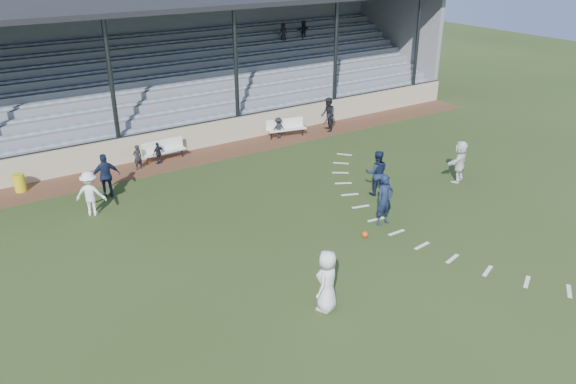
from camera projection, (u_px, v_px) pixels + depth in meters
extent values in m
plane|color=#293A17|center=(331.00, 256.00, 17.96)|extent=(90.00, 90.00, 0.00)
cube|color=#533021|center=(194.00, 158.00, 25.96)|extent=(34.00, 2.00, 0.02)
cube|color=#B6A98C|center=(183.00, 139.00, 26.52)|extent=(34.00, 0.18, 1.20)
cube|color=white|center=(165.00, 152.00, 25.39)|extent=(2.02, 0.51, 0.06)
cube|color=white|center=(162.00, 145.00, 25.46)|extent=(2.00, 0.17, 0.54)
cylinder|color=#2B2E32|center=(147.00, 161.00, 25.03)|extent=(0.06, 0.06, 0.40)
cylinder|color=#2B2E32|center=(182.00, 153.00, 25.95)|extent=(0.06, 0.06, 0.40)
cube|color=white|center=(287.00, 129.00, 28.37)|extent=(2.04, 0.80, 0.06)
cube|color=white|center=(285.00, 124.00, 28.43)|extent=(1.97, 0.47, 0.54)
cylinder|color=#2B2E32|center=(271.00, 136.00, 28.18)|extent=(0.06, 0.06, 0.40)
cylinder|color=#2B2E32|center=(302.00, 132.00, 28.74)|extent=(0.06, 0.06, 0.40)
cylinder|color=gold|center=(20.00, 183.00, 22.36)|extent=(0.45, 0.45, 0.72)
sphere|color=#DD440D|center=(365.00, 234.00, 19.04)|extent=(0.22, 0.22, 0.22)
imported|color=white|center=(327.00, 281.00, 15.05)|extent=(1.05, 0.96, 1.80)
imported|color=#151E3B|center=(385.00, 200.00, 19.61)|extent=(0.68, 0.45, 1.87)
imported|color=#151E3B|center=(377.00, 173.00, 21.92)|extent=(1.12, 1.05, 1.83)
imported|color=white|center=(90.00, 194.00, 20.30)|extent=(1.26, 1.13, 1.69)
imported|color=#151E3B|center=(106.00, 176.00, 21.68)|extent=(1.09, 0.54, 1.79)
imported|color=white|center=(460.00, 161.00, 23.14)|extent=(1.71, 1.07, 1.76)
imported|color=black|center=(328.00, 115.00, 29.15)|extent=(0.97, 1.06, 1.76)
imported|color=black|center=(138.00, 157.00, 24.41)|extent=(0.45, 0.35, 1.12)
imported|color=black|center=(158.00, 153.00, 25.04)|extent=(0.63, 0.41, 1.00)
imported|color=black|center=(278.00, 128.00, 28.24)|extent=(0.75, 0.50, 1.08)
cube|color=gray|center=(179.00, 136.00, 26.94)|extent=(34.00, 0.80, 1.20)
cube|color=#8595A0|center=(177.00, 123.00, 26.74)|extent=(33.00, 0.28, 0.10)
cube|color=gray|center=(172.00, 128.00, 27.46)|extent=(34.00, 0.80, 1.60)
cube|color=#8595A0|center=(170.00, 111.00, 27.19)|extent=(33.00, 0.28, 0.10)
cube|color=gray|center=(165.00, 120.00, 27.99)|extent=(34.00, 0.80, 2.00)
cube|color=#8595A0|center=(163.00, 99.00, 27.63)|extent=(33.00, 0.28, 0.10)
cube|color=gray|center=(159.00, 112.00, 28.52)|extent=(34.00, 0.80, 2.40)
cube|color=#8595A0|center=(156.00, 88.00, 28.08)|extent=(33.00, 0.28, 0.10)
cube|color=gray|center=(153.00, 105.00, 29.04)|extent=(34.00, 0.80, 2.80)
cube|color=#8595A0|center=(150.00, 77.00, 28.52)|extent=(33.00, 0.28, 0.10)
cube|color=gray|center=(147.00, 98.00, 29.57)|extent=(34.00, 0.80, 3.20)
cube|color=#8595A0|center=(143.00, 66.00, 28.97)|extent=(33.00, 0.28, 0.10)
cube|color=gray|center=(142.00, 91.00, 30.10)|extent=(34.00, 0.80, 3.60)
cube|color=#8595A0|center=(137.00, 56.00, 29.41)|extent=(33.00, 0.28, 0.10)
cube|color=gray|center=(136.00, 84.00, 30.63)|extent=(34.00, 0.80, 4.00)
cube|color=#8595A0|center=(131.00, 46.00, 29.85)|extent=(33.00, 0.28, 0.10)
cube|color=gray|center=(131.00, 78.00, 31.15)|extent=(34.00, 0.80, 4.40)
cube|color=#8595A0|center=(125.00, 36.00, 30.30)|extent=(33.00, 0.28, 0.10)
cube|color=gray|center=(125.00, 58.00, 31.20)|extent=(34.00, 0.40, 6.40)
cube|color=gray|center=(394.00, 39.00, 36.84)|extent=(0.30, 7.80, 6.40)
cube|color=black|center=(143.00, 2.00, 26.86)|extent=(34.60, 9.00, 0.22)
cylinder|color=#2B2E32|center=(113.00, 92.00, 24.00)|extent=(0.20, 0.20, 6.50)
cylinder|color=#2B2E32|center=(236.00, 75.00, 26.99)|extent=(0.20, 0.20, 6.50)
cylinder|color=#2B2E32|center=(335.00, 62.00, 29.98)|extent=(0.20, 0.20, 6.50)
cylinder|color=#2B2E32|center=(416.00, 50.00, 32.96)|extent=(0.20, 0.20, 6.50)
cylinder|color=#2B2E32|center=(182.00, 126.00, 26.25)|extent=(34.00, 0.05, 0.05)
imported|color=black|center=(283.00, 32.00, 33.69)|extent=(0.54, 0.39, 1.03)
imported|color=black|center=(303.00, 30.00, 34.42)|extent=(1.07, 0.57, 1.10)
cube|color=silver|center=(344.00, 154.00, 26.35)|extent=(0.54, 0.61, 0.01)
cube|color=silver|center=(341.00, 163.00, 25.34)|extent=(0.59, 0.56, 0.01)
cube|color=silver|center=(340.00, 173.00, 24.30)|extent=(0.64, 0.51, 0.01)
cube|color=silver|center=(343.00, 183.00, 23.27)|extent=(0.67, 0.44, 0.01)
cube|color=silver|center=(350.00, 194.00, 22.24)|extent=(0.70, 0.37, 0.01)
cube|color=silver|center=(361.00, 207.00, 21.24)|extent=(0.71, 0.29, 0.01)
cube|color=silver|center=(376.00, 219.00, 20.28)|extent=(0.71, 0.21, 0.01)
cube|color=silver|center=(396.00, 232.00, 19.38)|extent=(0.70, 0.12, 0.01)
cube|color=silver|center=(422.00, 246.00, 18.54)|extent=(0.71, 0.21, 0.01)
cube|color=silver|center=(452.00, 259.00, 17.80)|extent=(0.71, 0.29, 0.01)
cube|color=silver|center=(488.00, 271.00, 17.14)|extent=(0.70, 0.37, 0.01)
cube|color=silver|center=(527.00, 282.00, 16.59)|extent=(0.67, 0.44, 0.01)
cube|color=silver|center=(569.00, 291.00, 16.16)|extent=(0.64, 0.51, 0.01)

